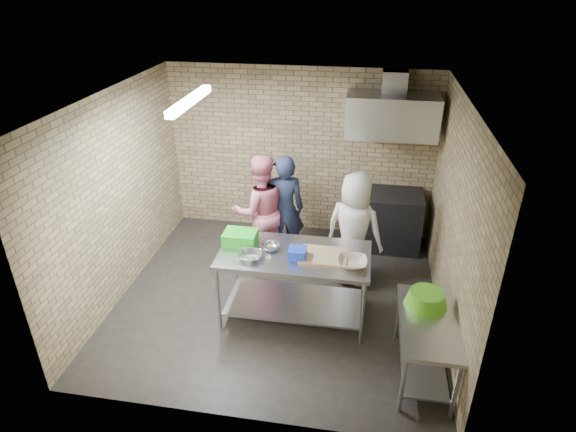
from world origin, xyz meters
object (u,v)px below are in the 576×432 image
object	(u,v)px
green_basin	(426,299)
man_navy	(284,209)
stove	(381,219)
blue_tub	(297,253)
bottle_red	(395,117)
woman_pink	(260,211)
green_crate	(240,238)
bottle_green	(422,119)
woman_white	(354,230)
side_counter	(424,348)
prep_table	(294,284)

from	to	relation	value
green_basin	man_navy	size ratio (longest dim) A/B	0.27
stove	blue_tub	bearing A→B (deg)	-116.73
bottle_red	woman_pink	size ratio (longest dim) A/B	0.11
bottle_red	man_navy	distance (m)	2.12
green_crate	bottle_red	xyz separation A→B (m)	(1.84, 2.08, 1.03)
bottle_green	woman_pink	size ratio (longest dim) A/B	0.09
green_crate	man_navy	bearing A→B (deg)	73.68
stove	bottle_green	xyz separation A→B (m)	(0.45, 0.24, 1.57)
bottle_green	man_navy	xyz separation A→B (m)	(-1.89, -0.91, -1.18)
stove	woman_white	distance (m)	1.21
green_crate	woman_pink	size ratio (longest dim) A/B	0.24
green_basin	bottle_green	world-z (taller)	bottle_green
stove	man_navy	size ratio (longest dim) A/B	0.72
stove	woman_pink	xyz separation A→B (m)	(-1.77, -0.79, 0.40)
stove	side_counter	bearing A→B (deg)	-80.71
blue_tub	woman_white	bearing A→B (deg)	57.24
side_counter	green_basin	xyz separation A→B (m)	(-0.02, 0.25, 0.46)
blue_tub	green_basin	bearing A→B (deg)	-16.81
side_counter	green_crate	distance (m)	2.49
green_crate	bottle_red	world-z (taller)	bottle_red
bottle_green	prep_table	bearing A→B (deg)	-124.96
side_counter	bottle_green	world-z (taller)	bottle_green
prep_table	man_navy	xyz separation A→B (m)	(-0.36, 1.29, 0.38)
prep_table	blue_tub	world-z (taller)	blue_tub
prep_table	green_crate	size ratio (longest dim) A/B	4.50
blue_tub	side_counter	bearing A→B (deg)	-25.00
prep_table	green_basin	xyz separation A→B (m)	(1.52, -0.54, 0.38)
green_crate	green_basin	distance (m)	2.32
green_crate	green_basin	xyz separation A→B (m)	(2.22, -0.66, -0.16)
green_crate	woman_white	xyz separation A→B (m)	(1.38, 0.76, -0.18)
man_navy	woman_white	bearing A→B (deg)	142.11
side_counter	green_crate	bearing A→B (deg)	157.79
woman_white	stove	bearing A→B (deg)	-92.19
prep_table	blue_tub	size ratio (longest dim) A/B	9.00
green_crate	bottle_green	world-z (taller)	bottle_green
green_crate	woman_pink	world-z (taller)	woman_pink
prep_table	stove	bearing A→B (deg)	60.97
bottle_red	prep_table	bearing A→B (deg)	-117.34
woman_white	green_crate	bearing A→B (deg)	47.28
woman_white	prep_table	bearing A→B (deg)	70.71
side_counter	bottle_green	bearing A→B (deg)	90.00
man_navy	woman_white	world-z (taller)	man_navy
side_counter	man_navy	world-z (taller)	man_navy
prep_table	green_crate	distance (m)	0.89
side_counter	stove	distance (m)	2.79
woman_pink	woman_white	bearing A→B (deg)	142.25
stove	green_basin	world-z (taller)	green_basin
bottle_red	stove	bearing A→B (deg)	-101.77
bottle_green	man_navy	distance (m)	2.41
prep_table	bottle_green	world-z (taller)	bottle_green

